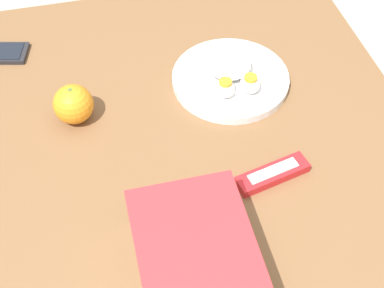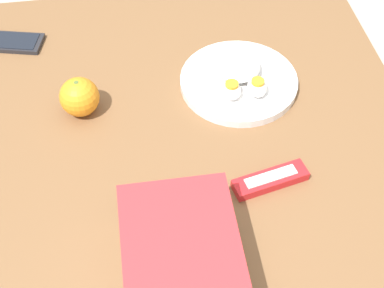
# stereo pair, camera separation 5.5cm
# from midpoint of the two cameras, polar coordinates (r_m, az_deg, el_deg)

# --- Properties ---
(table) EXTENTS (1.07, 0.90, 0.72)m
(table) POSITION_cam_midpoint_polar(r_m,az_deg,el_deg) (1.09, 1.36, -4.95)
(table) COLOR brown
(table) RESTS_ON ground_plane
(food_container) EXTENTS (0.22, 0.17, 0.09)m
(food_container) POSITION_cam_midpoint_polar(r_m,az_deg,el_deg) (0.83, 0.74, -11.99)
(food_container) COLOR white
(food_container) RESTS_ON table
(orange_fruit) EXTENTS (0.08, 0.08, 0.08)m
(orange_fruit) POSITION_cam_midpoint_polar(r_m,az_deg,el_deg) (1.06, -10.46, 4.92)
(orange_fruit) COLOR orange
(orange_fruit) RESTS_ON table
(rice_plate) EXTENTS (0.24, 0.24, 0.05)m
(rice_plate) POSITION_cam_midpoint_polar(r_m,az_deg,el_deg) (1.12, 6.44, 6.89)
(rice_plate) COLOR white
(rice_plate) RESTS_ON table
(candy_bar) EXTENTS (0.07, 0.14, 0.02)m
(candy_bar) POSITION_cam_midpoint_polar(r_m,az_deg,el_deg) (0.96, 9.98, -3.83)
(candy_bar) COLOR red
(candy_bar) RESTS_ON table
(cell_phone) EXTENTS (0.09, 0.14, 0.01)m
(cell_phone) POSITION_cam_midpoint_polar(r_m,az_deg,el_deg) (1.27, -17.42, 10.29)
(cell_phone) COLOR #232328
(cell_phone) RESTS_ON table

